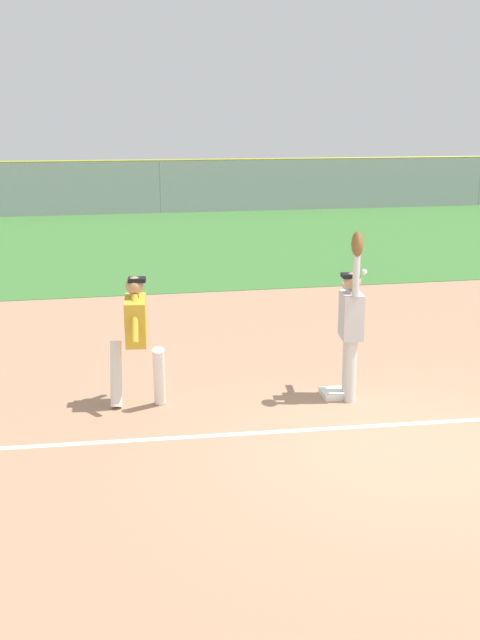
{
  "coord_description": "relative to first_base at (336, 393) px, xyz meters",
  "views": [
    {
      "loc": [
        -3.56,
        -7.84,
        3.66
      ],
      "look_at": [
        -1.41,
        2.22,
        1.05
      ],
      "focal_mm": 45.11,
      "sensor_mm": 36.0,
      "label": 1
    }
  ],
  "objects": [
    {
      "name": "parked_car_green",
      "position": [
        0.25,
        25.66,
        0.63
      ],
      "size": [
        4.5,
        2.32,
        1.25
      ],
      "rotation": [
        0.0,
        0.0,
        -0.06
      ],
      "color": "#1E6B33",
      "rests_on": "ground_plane"
    },
    {
      "name": "baseball",
      "position": [
        0.31,
        -0.08,
        1.67
      ],
      "size": [
        0.07,
        0.07,
        0.07
      ],
      "primitive_type": "sphere",
      "color": "white"
    },
    {
      "name": "outfield_grass",
      "position": [
        0.15,
        14.23,
        -0.04
      ],
      "size": [
        53.96,
        14.71,
        0.01
      ],
      "primitive_type": "cube",
      "color": "#3D7533",
      "rests_on": "ground_plane"
    },
    {
      "name": "parked_car_red",
      "position": [
        -5.19,
        25.8,
        0.63
      ],
      "size": [
        4.44,
        2.19,
        1.25
      ],
      "rotation": [
        0.0,
        0.0,
        -0.02
      ],
      "color": "#B21E1E",
      "rests_on": "ground_plane"
    },
    {
      "name": "parked_car_tan",
      "position": [
        6.5,
        26.04,
        0.63
      ],
      "size": [
        4.5,
        2.31,
        1.25
      ],
      "rotation": [
        0.0,
        0.0,
        0.06
      ],
      "color": "tan",
      "rests_on": "ground_plane"
    },
    {
      "name": "ground_plane",
      "position": [
        0.15,
        -1.91,
        -0.04
      ],
      "size": [
        75.19,
        75.19,
        0.0
      ],
      "primitive_type": "plane",
      "color": "tan"
    },
    {
      "name": "chalk_foul_line",
      "position": [
        -4.0,
        -0.9,
        -0.04
      ],
      "size": [
        11.99,
        0.76,
        0.01
      ],
      "primitive_type": "cube",
      "rotation": [
        0.0,
        0.0,
        -0.06
      ],
      "color": "white",
      "rests_on": "ground_plane"
    },
    {
      "name": "outfield_fence",
      "position": [
        0.15,
        21.58,
        0.99
      ],
      "size": [
        54.04,
        0.08,
        2.06
      ],
      "color": "#93999E",
      "rests_on": "ground_plane"
    },
    {
      "name": "fielder",
      "position": [
        0.12,
        -0.16,
        1.08
      ],
      "size": [
        0.32,
        0.9,
        2.28
      ],
      "rotation": [
        0.0,
        0.0,
        2.99
      ],
      "color": "silver",
      "rests_on": "ground_plane"
    },
    {
      "name": "first_base",
      "position": [
        0.0,
        0.0,
        0.0
      ],
      "size": [
        0.39,
        0.39,
        0.08
      ],
      "primitive_type": "cube",
      "rotation": [
        0.0,
        0.0,
        -0.04
      ],
      "color": "white",
      "rests_on": "ground_plane"
    },
    {
      "name": "runner",
      "position": [
        -2.64,
        0.17,
        0.96
      ],
      "size": [
        0.74,
        0.85,
        1.72
      ],
      "rotation": [
        0.0,
        0.0,
        -0.13
      ],
      "color": "white",
      "rests_on": "ground_plane"
    }
  ]
}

